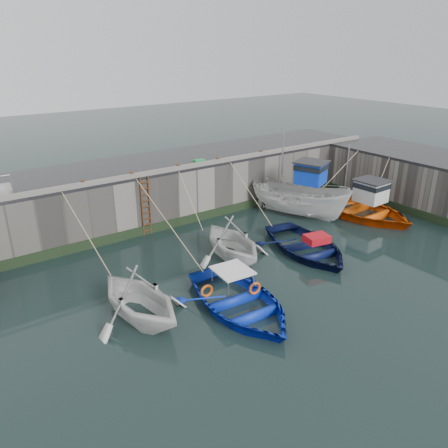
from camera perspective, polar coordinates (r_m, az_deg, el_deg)
ground at (r=17.53m, az=11.13°, el=-10.40°), size 120.00×120.00×0.00m
quay_back at (r=26.14m, az=-8.71°, el=4.54°), size 30.00×5.00×3.00m
road_back at (r=25.71m, az=-8.92°, el=7.89°), size 30.00×5.00×0.16m
kerb_back at (r=23.66m, az=-6.31°, el=7.23°), size 30.00×0.30×0.20m
algae_back at (r=24.45m, az=-5.80°, el=0.31°), size 30.00×0.08×0.50m
algae_right at (r=27.70m, az=24.76°, el=0.97°), size 0.08×15.00×0.50m
ladder at (r=23.08m, az=-10.16°, el=2.28°), size 0.51×0.08×3.20m
boat_near_white at (r=16.81m, az=-10.86°, el=-11.92°), size 4.42×4.94×2.34m
boat_near_white_rope at (r=20.65m, az=-16.52°, el=-5.63°), size 0.04×5.13×3.10m
boat_near_blue at (r=17.01m, az=1.99°, el=-11.04°), size 4.44×5.92×1.17m
boat_near_blue_rope at (r=21.09m, az=-7.24°, el=-4.22°), size 0.04×6.63×3.10m
boat_near_blacktrim at (r=20.86m, az=1.02°, el=-4.34°), size 4.30×4.82×2.31m
boat_near_blacktrim_rope at (r=23.64m, az=-4.31°, el=-1.08°), size 0.04×3.52×3.10m
boat_near_navy at (r=21.75m, az=10.61°, el=-3.58°), size 5.02×6.26×1.15m
boat_near_navy_rope at (r=24.76m, az=3.19°, el=0.06°), size 0.04×4.78×3.10m
boat_far_white at (r=26.09m, az=9.90°, el=3.31°), size 4.49×6.62×5.39m
boat_far_orange at (r=26.99m, az=17.38°, el=1.96°), size 5.05×6.90×4.39m
fish_crate at (r=24.76m, az=-3.28°, el=8.09°), size 0.64×0.43×0.28m
bollard_a at (r=21.84m, az=-17.95°, el=5.11°), size 0.18×0.18×0.28m
bollard_b at (r=22.67m, az=-11.97°, el=6.32°), size 0.18×0.18×0.28m
bollard_c at (r=23.82m, az=-6.01°, el=7.45°), size 0.18×0.18×0.28m
bollard_d at (r=25.16m, az=-0.83°, el=8.36°), size 0.18×0.18×0.28m
bollard_e at (r=27.07m, az=4.81°, el=9.28°), size 0.18×0.18×0.28m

